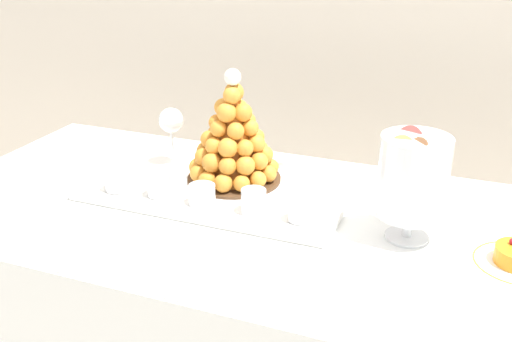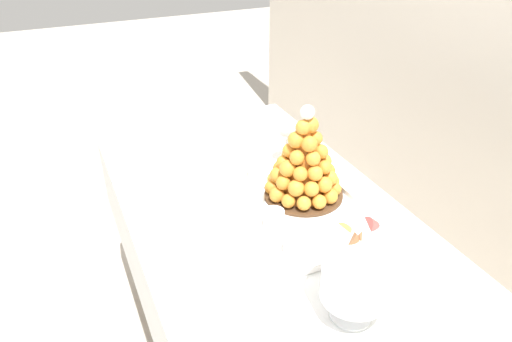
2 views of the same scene
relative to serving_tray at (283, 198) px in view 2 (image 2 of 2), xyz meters
The scene contains 10 objects.
buffet_table 0.20m from the serving_tray, 25.52° to the right, with size 1.68×0.77×0.75m.
serving_tray is the anchor object (origin of this frame).
croquembouche 0.13m from the serving_tray, 79.99° to the left, with size 0.24×0.24×0.29m.
dessert_cup_left 0.26m from the serving_tray, 156.83° to the right, with size 0.06×0.06×0.06m.
dessert_cup_mid_left 0.15m from the serving_tray, 143.51° to the right, with size 0.06×0.06×0.05m.
dessert_cup_centre 0.10m from the serving_tray, 92.11° to the right, with size 0.06×0.06×0.05m.
dessert_cup_mid_right 0.16m from the serving_tray, 36.34° to the right, with size 0.06×0.06×0.06m.
dessert_cup_right 0.26m from the serving_tray, 20.73° to the right, with size 0.06×0.06×0.05m.
macaron_goblet 0.50m from the serving_tray, ahead, with size 0.14×0.14×0.25m.
wine_glass 0.25m from the serving_tray, 150.78° to the left, with size 0.07×0.07×0.17m.
Camera 2 is at (0.92, -0.49, 1.56)m, focal length 33.55 mm.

